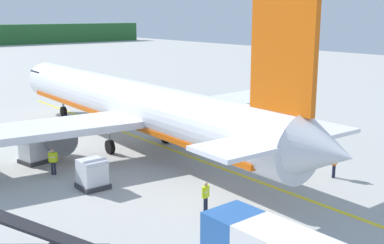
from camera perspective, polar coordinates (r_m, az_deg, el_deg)
name	(u,v)px	position (r m, az deg, el deg)	size (l,w,h in m)	color
airliner_foreground	(132,105)	(39.42, -7.06, 1.98)	(34.69, 41.66, 11.90)	white
cargo_container_near	(93,174)	(30.74, -11.61, -6.01)	(1.72, 1.72, 1.96)	#333338
cargo_container_mid	(33,151)	(37.01, -18.14, -3.28)	(2.07, 2.07, 1.85)	#333338
crew_marshaller	(334,162)	(33.33, 16.38, -4.57)	(0.62, 0.31, 1.78)	#191E33
crew_loader_left	(53,160)	(33.85, -16.02, -4.27)	(0.54, 0.44, 1.79)	#191E33
crew_loader_right	(206,194)	(26.66, 1.61, -8.50)	(0.60, 0.36, 1.70)	#191E33
apron_guide_line	(183,154)	(37.60, -1.09, -3.76)	(0.30, 60.00, 0.01)	yellow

